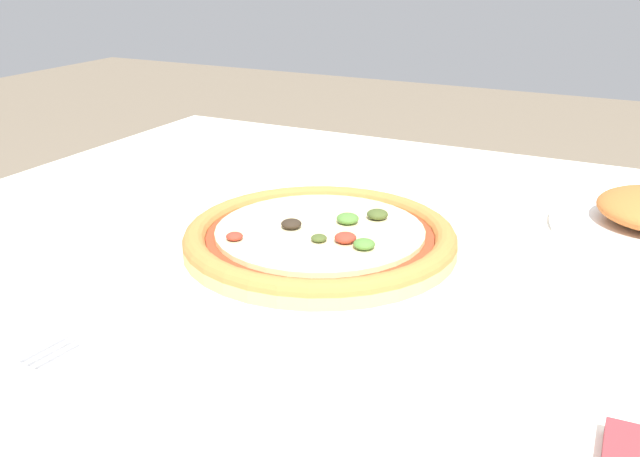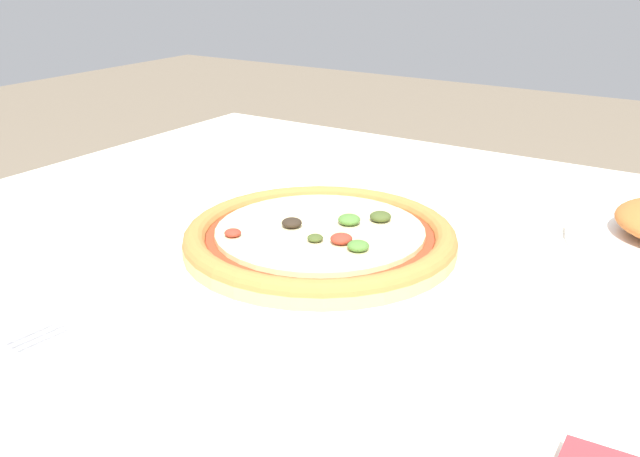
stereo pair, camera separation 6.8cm
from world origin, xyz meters
name	(u,v)px [view 2 (the right image)]	position (x,y,z in m)	size (l,w,h in m)	color
dining_table	(446,386)	(0.00, 0.00, 0.65)	(1.25, 0.93, 0.74)	brown
pizza_plate	(320,241)	(-0.14, 0.01, 0.76)	(0.29, 0.29, 0.04)	white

